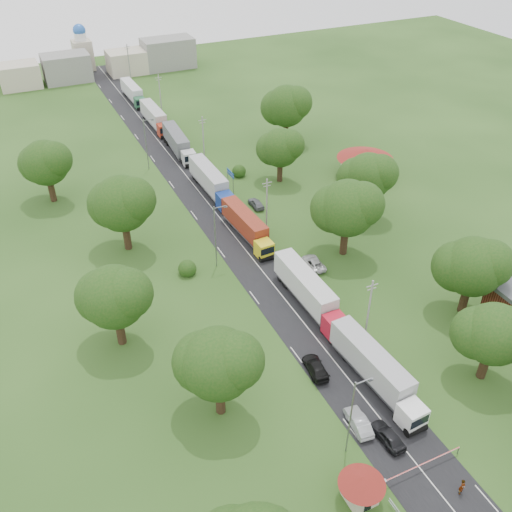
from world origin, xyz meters
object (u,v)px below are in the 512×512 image
guard_booth (362,485)px  car_lane_front (388,436)px  info_sign (230,176)px  car_lane_mid (359,422)px  boom_barrier (411,470)px  pedestrian_near (462,487)px  truck_0 (376,369)px

guard_booth → car_lane_front: size_ratio=1.00×
info_sign → car_lane_mid: 53.64m
boom_barrier → info_sign: (6.56, 60.00, 2.11)m
guard_booth → pedestrian_near: guard_booth is taller
boom_barrier → car_lane_front: (0.36, 4.27, -0.14)m
truck_0 → car_lane_mid: size_ratio=3.45×
boom_barrier → info_sign: info_sign is taller
boom_barrier → pedestrian_near: pedestrian_near is taller
boom_barrier → info_sign: 60.39m
info_sign → truck_0: (-2.95, -48.67, -0.77)m
info_sign → truck_0: 48.76m
guard_booth → car_lane_front: (6.20, 4.27, -1.42)m
truck_0 → car_lane_mid: truck_0 is taller
car_lane_mid → truck_0: bearing=-131.5°
truck_0 → car_lane_front: bearing=-114.7°
car_lane_front → pedestrian_near: bearing=106.9°
boom_barrier → truck_0: (3.61, 11.33, 1.34)m
truck_0 → pedestrian_near: (-0.49, -14.83, -1.29)m
car_lane_front → car_lane_mid: size_ratio=0.99×
guard_booth → car_lane_front: 7.66m
pedestrian_near → car_lane_mid: bearing=85.1°
truck_0 → car_lane_mid: 6.78m
car_lane_front → car_lane_mid: bearing=-60.2°
truck_0 → car_lane_front: 7.91m
car_lane_mid → pedestrian_near: size_ratio=2.33×
guard_booth → info_sign: bearing=78.3°
car_lane_mid → info_sign: bearing=-91.0°
boom_barrier → guard_booth: size_ratio=2.10×
car_lane_mid → boom_barrier: bearing=108.6°
guard_booth → info_sign: info_sign is taller
boom_barrier → pedestrian_near: size_ratio=4.88×
guard_booth → car_lane_mid: 8.43m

